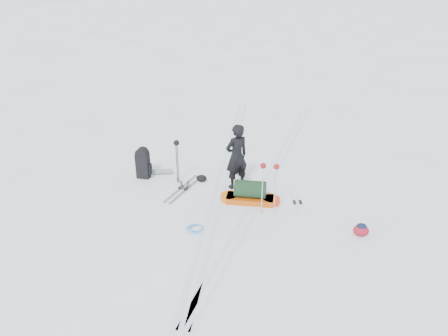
{
  "coord_description": "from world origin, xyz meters",
  "views": [
    {
      "loc": [
        2.28,
        -10.6,
        6.25
      ],
      "look_at": [
        0.18,
        0.09,
        0.95
      ],
      "focal_mm": 35.0,
      "sensor_mm": 36.0,
      "label": 1
    }
  ],
  "objects_px": {
    "ski_poles_black": "(177,148)",
    "skier": "(237,157)",
    "expedition_rucksack": "(145,164)",
    "pulk_sled": "(250,194)"
  },
  "relations": [
    {
      "from": "pulk_sled",
      "to": "skier",
      "type": "bearing_deg",
      "value": 121.19
    },
    {
      "from": "skier",
      "to": "expedition_rucksack",
      "type": "xyz_separation_m",
      "value": [
        -2.88,
        0.1,
        -0.53
      ]
    },
    {
      "from": "skier",
      "to": "expedition_rucksack",
      "type": "relative_size",
      "value": 1.94
    },
    {
      "from": "skier",
      "to": "pulk_sled",
      "type": "height_order",
      "value": "skier"
    },
    {
      "from": "expedition_rucksack",
      "to": "ski_poles_black",
      "type": "xyz_separation_m",
      "value": [
        1.09,
        -0.17,
        0.68
      ]
    },
    {
      "from": "skier",
      "to": "ski_poles_black",
      "type": "distance_m",
      "value": 1.79
    },
    {
      "from": "ski_poles_black",
      "to": "skier",
      "type": "bearing_deg",
      "value": -5.73
    },
    {
      "from": "skier",
      "to": "pulk_sled",
      "type": "xyz_separation_m",
      "value": [
        0.53,
        -0.8,
        -0.75
      ]
    },
    {
      "from": "pulk_sled",
      "to": "expedition_rucksack",
      "type": "distance_m",
      "value": 3.53
    },
    {
      "from": "pulk_sled",
      "to": "expedition_rucksack",
      "type": "height_order",
      "value": "expedition_rucksack"
    }
  ]
}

